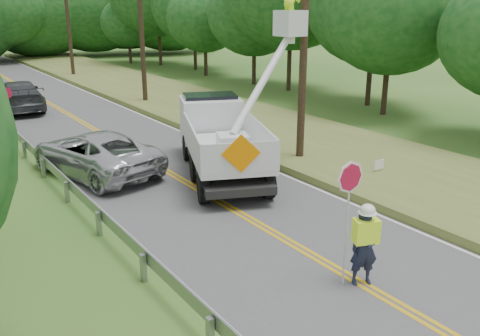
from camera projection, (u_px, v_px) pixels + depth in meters
ground at (396, 305)px, 10.97m from camera, size 140.00×140.00×0.00m
road at (136, 153)px, 21.94m from camera, size 7.20×96.00×0.03m
guardrail at (32, 151)px, 20.32m from camera, size 0.18×48.00×0.77m
utility_poles at (198, 23)px, 25.36m from camera, size 1.60×43.30×10.00m
tall_grass_verge at (266, 128)px, 25.71m from camera, size 7.00×96.00×0.30m
treeline_right at (265, 4)px, 37.59m from camera, size 10.47×51.56×11.46m
flagger at (365, 242)px, 11.45m from camera, size 1.15×0.67×2.99m
bucket_truck at (222, 127)px, 19.77m from camera, size 5.68×7.72×7.14m
suv_silver at (95, 153)px, 19.09m from camera, size 3.98×6.36×1.64m
suv_darkgrey at (19, 96)px, 30.43m from camera, size 3.01×6.29×1.77m
stop_sign_permanent at (9, 106)px, 23.31m from camera, size 0.50×0.25×2.55m
yard_sign at (379, 165)px, 18.66m from camera, size 0.50×0.03×0.72m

